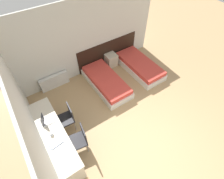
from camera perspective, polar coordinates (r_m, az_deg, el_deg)
The scene contains 14 objects.
ground_plane at distance 5.09m, azimuth 14.17°, elevation -19.29°, with size 20.00×20.00×0.00m, color tan.
wall_back at distance 6.04m, azimuth -9.66°, elevation 15.56°, with size 5.67×0.05×2.70m.
wall_left at distance 4.28m, azimuth -25.85°, elevation -7.89°, with size 0.05×4.83×2.70m.
headboard_panel at distance 6.88m, azimuth -1.36°, elevation 12.00°, with size 2.55×0.03×0.96m.
bed_near_window at distance 6.12m, azimuth -1.94°, elevation 2.48°, with size 0.93×2.02×0.38m.
bed_near_door at distance 6.80m, azimuth 8.95°, elevation 7.62°, with size 0.93×2.02×0.38m.
nightstand at distance 6.87m, azimuth -0.29°, elevation 9.55°, with size 0.42×0.39×0.51m.
radiator at distance 6.35m, azimuth -18.26°, elevation 2.54°, with size 0.99×0.12×0.51m.
desk at distance 4.72m, azimuth -18.37°, elevation -13.96°, with size 0.55×2.27×0.74m.
chair_near_laptop at distance 5.02m, azimuth -14.55°, elevation -8.73°, with size 0.47×0.47×0.89m.
chair_near_notebook at distance 4.63m, azimuth -10.58°, elevation -15.56°, with size 0.50×0.50×0.89m.
laptop at distance 4.74m, azimuth -20.78°, elevation -9.56°, with size 0.31×0.22×0.30m.
open_notebook at distance 4.43m, azimuth -17.89°, elevation -16.33°, with size 0.33×0.23×0.02m.
mug at distance 4.53m, azimuth -19.25°, elevation -13.43°, with size 0.08×0.08×0.09m.
Camera 1 is at (-1.97, -0.83, 4.62)m, focal length 28.00 mm.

